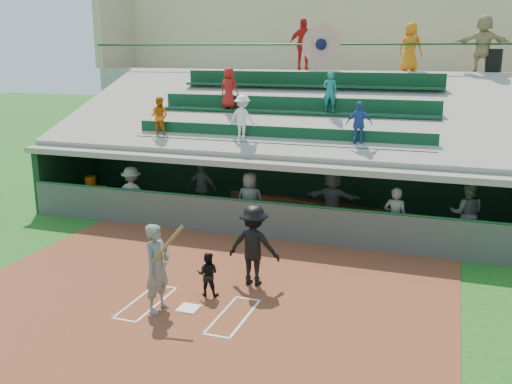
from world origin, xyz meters
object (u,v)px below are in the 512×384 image
(trash_bin, at_px, (494,61))
(batter_at_plate, at_px, (157,268))
(white_table, at_px, (94,196))
(water_cooler, at_px, (91,182))
(home_plate, at_px, (189,308))
(catcher, at_px, (208,274))

(trash_bin, bearing_deg, batter_at_plate, -118.51)
(batter_at_plate, xyz_separation_m, white_table, (-6.25, 6.69, -0.61))
(batter_at_plate, bearing_deg, water_cooler, 133.48)
(home_plate, xyz_separation_m, white_table, (-6.82, 6.44, 0.34))
(batter_at_plate, xyz_separation_m, catcher, (0.67, 1.04, -0.45))
(white_table, bearing_deg, trash_bin, 19.58)
(home_plate, height_order, batter_at_plate, batter_at_plate)
(catcher, bearing_deg, water_cooler, -50.04)
(batter_at_plate, height_order, catcher, batter_at_plate)
(white_table, bearing_deg, water_cooler, -119.84)
(trash_bin, bearing_deg, home_plate, -116.92)
(batter_at_plate, distance_m, trash_bin, 14.73)
(batter_at_plate, distance_m, catcher, 1.32)
(catcher, bearing_deg, trash_bin, -129.40)
(water_cooler, xyz_separation_m, trash_bin, (13.05, 5.83, 4.12))
(home_plate, distance_m, batter_at_plate, 1.13)
(catcher, distance_m, white_table, 8.94)
(catcher, bearing_deg, home_plate, 71.22)
(home_plate, bearing_deg, water_cooler, 137.07)
(home_plate, distance_m, water_cooler, 9.40)
(catcher, distance_m, trash_bin, 13.69)
(batter_at_plate, bearing_deg, home_plate, 23.84)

